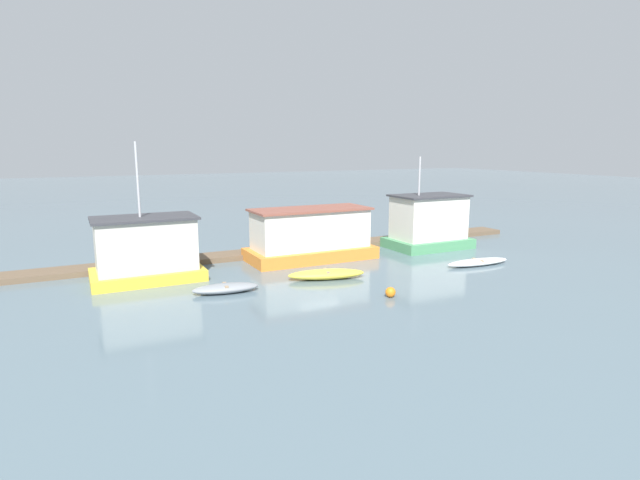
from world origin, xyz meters
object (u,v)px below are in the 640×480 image
at_px(houseboat_green, 428,223).
at_px(buoy_orange, 390,292).
at_px(houseboat_yellow, 146,250).
at_px(dinghy_grey, 226,288).
at_px(mooring_post_far_right, 458,228).
at_px(dinghy_white, 478,262).
at_px(houseboat_orange, 311,236).
at_px(dinghy_yellow, 326,274).

distance_m(houseboat_green, buoy_orange, 11.96).
relative_size(houseboat_yellow, dinghy_grey, 2.18).
relative_size(dinghy_grey, mooring_post_far_right, 1.92).
height_order(dinghy_white, mooring_post_far_right, mooring_post_far_right).
bearing_deg(houseboat_yellow, mooring_post_far_right, 4.62).
distance_m(houseboat_yellow, houseboat_orange, 9.39).
xyz_separation_m(dinghy_white, buoy_orange, (-7.93, -2.88, 0.05)).
bearing_deg(houseboat_green, mooring_post_far_right, 20.58).
xyz_separation_m(houseboat_yellow, buoy_orange, (9.20, -7.91, -1.29)).
relative_size(mooring_post_far_right, buoy_orange, 3.52).
xyz_separation_m(houseboat_green, mooring_post_far_right, (3.93, 1.48, -0.83)).
distance_m(houseboat_green, dinghy_yellow, 10.65).
relative_size(houseboat_green, mooring_post_far_right, 3.66).
relative_size(houseboat_yellow, dinghy_yellow, 1.68).
relative_size(houseboat_green, dinghy_yellow, 1.47).
bearing_deg(houseboat_orange, buoy_orange, -91.12).
bearing_deg(dinghy_yellow, dinghy_grey, -178.92).
relative_size(dinghy_grey, dinghy_white, 0.76).
relative_size(dinghy_yellow, dinghy_white, 0.99).
distance_m(houseboat_green, dinghy_grey, 15.61).
bearing_deg(dinghy_yellow, houseboat_green, 23.11).
bearing_deg(dinghy_yellow, mooring_post_far_right, 22.39).
relative_size(dinghy_white, buoy_orange, 8.92).
xyz_separation_m(houseboat_orange, dinghy_grey, (-6.51, -4.61, -1.20)).
bearing_deg(dinghy_grey, dinghy_yellow, 1.08).
distance_m(dinghy_white, mooring_post_far_right, 8.22).
bearing_deg(dinghy_grey, houseboat_green, 15.84).
bearing_deg(houseboat_yellow, dinghy_yellow, -25.51).
height_order(dinghy_grey, buoy_orange, buoy_orange).
height_order(houseboat_yellow, buoy_orange, houseboat_yellow).
xyz_separation_m(houseboat_green, dinghy_yellow, (-9.71, -4.14, -1.40)).
bearing_deg(buoy_orange, dinghy_grey, 148.11).
bearing_deg(mooring_post_far_right, buoy_orange, -142.36).
bearing_deg(houseboat_green, dinghy_grey, -164.16).
height_order(houseboat_orange, buoy_orange, houseboat_orange).
xyz_separation_m(houseboat_green, dinghy_grey, (-14.95, -4.24, -1.43)).
relative_size(houseboat_yellow, buoy_orange, 14.77).
bearing_deg(dinghy_white, houseboat_green, 82.73).
bearing_deg(dinghy_white, dinghy_grey, 175.73).
bearing_deg(houseboat_yellow, dinghy_grey, -54.26).
height_order(houseboat_yellow, dinghy_white, houseboat_yellow).
height_order(houseboat_orange, dinghy_white, houseboat_orange).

